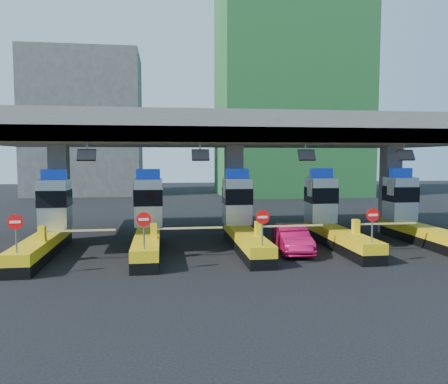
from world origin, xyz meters
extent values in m
plane|color=black|center=(0.00, 0.00, 0.00)|extent=(120.00, 120.00, 0.00)
cube|color=slate|center=(0.00, 3.00, 6.25)|extent=(28.00, 12.00, 1.50)
cube|color=#4C4C49|center=(0.00, -2.70, 5.85)|extent=(28.00, 0.60, 0.70)
cube|color=slate|center=(-10.00, 3.00, 2.75)|extent=(1.00, 1.00, 5.50)
cube|color=slate|center=(0.00, 3.00, 2.75)|extent=(1.00, 1.00, 5.50)
cube|color=slate|center=(10.00, 3.00, 2.75)|extent=(1.00, 1.00, 5.50)
cylinder|color=slate|center=(-7.50, -2.70, 5.25)|extent=(0.06, 0.06, 0.50)
cube|color=black|center=(-7.50, -2.90, 4.90)|extent=(0.80, 0.38, 0.54)
cylinder|color=slate|center=(-2.50, -2.70, 5.25)|extent=(0.06, 0.06, 0.50)
cube|color=black|center=(-2.50, -2.90, 4.90)|extent=(0.80, 0.38, 0.54)
cylinder|color=slate|center=(2.50, -2.70, 5.25)|extent=(0.06, 0.06, 0.50)
cube|color=black|center=(2.50, -2.90, 4.90)|extent=(0.80, 0.38, 0.54)
cylinder|color=slate|center=(7.50, -2.70, 5.25)|extent=(0.06, 0.06, 0.50)
cube|color=black|center=(7.50, -2.90, 4.90)|extent=(0.80, 0.38, 0.54)
cube|color=black|center=(-10.00, -1.00, 0.25)|extent=(1.20, 8.00, 0.50)
cube|color=#E5B70C|center=(-10.00, -1.00, 0.75)|extent=(1.20, 8.00, 0.50)
cube|color=#9EA3A8|center=(-10.00, 1.80, 2.30)|extent=(1.50, 1.50, 2.60)
cube|color=black|center=(-10.00, 1.78, 2.60)|extent=(1.56, 1.56, 0.90)
cube|color=#0C2DBF|center=(-10.00, 1.80, 3.88)|extent=(1.30, 0.35, 0.55)
cube|color=white|center=(-10.80, 1.50, 3.00)|extent=(0.06, 0.70, 0.90)
cylinder|color=slate|center=(-10.00, -4.60, 1.65)|extent=(0.07, 0.07, 1.30)
cylinder|color=red|center=(-10.00, -4.63, 2.25)|extent=(0.60, 0.04, 0.60)
cube|color=white|center=(-10.00, -4.65, 2.25)|extent=(0.42, 0.02, 0.10)
cube|color=#E5B70C|center=(-9.65, -2.20, 1.35)|extent=(0.30, 0.35, 0.70)
cube|color=white|center=(-8.00, -2.20, 1.45)|extent=(3.20, 0.08, 0.08)
cube|color=black|center=(-5.00, -1.00, 0.25)|extent=(1.20, 8.00, 0.50)
cube|color=#E5B70C|center=(-5.00, -1.00, 0.75)|extent=(1.20, 8.00, 0.50)
cube|color=#9EA3A8|center=(-5.00, 1.80, 2.30)|extent=(1.50, 1.50, 2.60)
cube|color=black|center=(-5.00, 1.78, 2.60)|extent=(1.56, 1.56, 0.90)
cube|color=#0C2DBF|center=(-5.00, 1.80, 3.88)|extent=(1.30, 0.35, 0.55)
cube|color=white|center=(-5.80, 1.50, 3.00)|extent=(0.06, 0.70, 0.90)
cylinder|color=slate|center=(-5.00, -4.60, 1.65)|extent=(0.07, 0.07, 1.30)
cylinder|color=red|center=(-5.00, -4.63, 2.25)|extent=(0.60, 0.04, 0.60)
cube|color=white|center=(-5.00, -4.65, 2.25)|extent=(0.42, 0.02, 0.10)
cube|color=#E5B70C|center=(-4.65, -2.20, 1.35)|extent=(0.30, 0.35, 0.70)
cube|color=white|center=(-3.00, -2.20, 1.45)|extent=(3.20, 0.08, 0.08)
cube|color=black|center=(0.00, -1.00, 0.25)|extent=(1.20, 8.00, 0.50)
cube|color=#E5B70C|center=(0.00, -1.00, 0.75)|extent=(1.20, 8.00, 0.50)
cube|color=#9EA3A8|center=(0.00, 1.80, 2.30)|extent=(1.50, 1.50, 2.60)
cube|color=black|center=(0.00, 1.78, 2.60)|extent=(1.56, 1.56, 0.90)
cube|color=#0C2DBF|center=(0.00, 1.80, 3.88)|extent=(1.30, 0.35, 0.55)
cube|color=white|center=(-0.80, 1.50, 3.00)|extent=(0.06, 0.70, 0.90)
cylinder|color=slate|center=(0.00, -4.60, 1.65)|extent=(0.07, 0.07, 1.30)
cylinder|color=red|center=(0.00, -4.63, 2.25)|extent=(0.60, 0.04, 0.60)
cube|color=white|center=(0.00, -4.65, 2.25)|extent=(0.42, 0.02, 0.10)
cube|color=#E5B70C|center=(0.35, -2.20, 1.35)|extent=(0.30, 0.35, 0.70)
cube|color=white|center=(2.00, -2.20, 1.45)|extent=(3.20, 0.08, 0.08)
cube|color=black|center=(5.00, -1.00, 0.25)|extent=(1.20, 8.00, 0.50)
cube|color=#E5B70C|center=(5.00, -1.00, 0.75)|extent=(1.20, 8.00, 0.50)
cube|color=#9EA3A8|center=(5.00, 1.80, 2.30)|extent=(1.50, 1.50, 2.60)
cube|color=black|center=(5.00, 1.78, 2.60)|extent=(1.56, 1.56, 0.90)
cube|color=#0C2DBF|center=(5.00, 1.80, 3.88)|extent=(1.30, 0.35, 0.55)
cube|color=white|center=(4.20, 1.50, 3.00)|extent=(0.06, 0.70, 0.90)
cylinder|color=slate|center=(5.00, -4.60, 1.65)|extent=(0.07, 0.07, 1.30)
cylinder|color=red|center=(5.00, -4.63, 2.25)|extent=(0.60, 0.04, 0.60)
cube|color=white|center=(5.00, -4.65, 2.25)|extent=(0.42, 0.02, 0.10)
cube|color=#E5B70C|center=(5.35, -2.20, 1.35)|extent=(0.30, 0.35, 0.70)
cube|color=white|center=(7.00, -2.20, 1.45)|extent=(3.20, 0.08, 0.08)
cube|color=black|center=(10.00, -1.00, 0.25)|extent=(1.20, 8.00, 0.50)
cube|color=#E5B70C|center=(10.00, -1.00, 0.75)|extent=(1.20, 8.00, 0.50)
cube|color=#9EA3A8|center=(10.00, 1.80, 2.30)|extent=(1.50, 1.50, 2.60)
cube|color=black|center=(10.00, 1.78, 2.60)|extent=(1.56, 1.56, 0.90)
cube|color=#0C2DBF|center=(10.00, 1.80, 3.88)|extent=(1.30, 0.35, 0.55)
cube|color=white|center=(9.20, 1.50, 3.00)|extent=(0.06, 0.70, 0.90)
cube|color=#E5B70C|center=(10.35, -2.20, 1.35)|extent=(0.30, 0.35, 0.70)
cube|color=#1E5926|center=(12.00, 32.00, 14.00)|extent=(18.00, 12.00, 28.00)
cube|color=#4C4C49|center=(-14.00, 36.00, 9.00)|extent=(14.00, 10.00, 18.00)
imported|color=#BF0E43|center=(2.26, -1.54, 0.69)|extent=(1.84, 4.32, 1.39)
camera|label=1|loc=(-4.22, -22.69, 4.80)|focal=35.00mm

